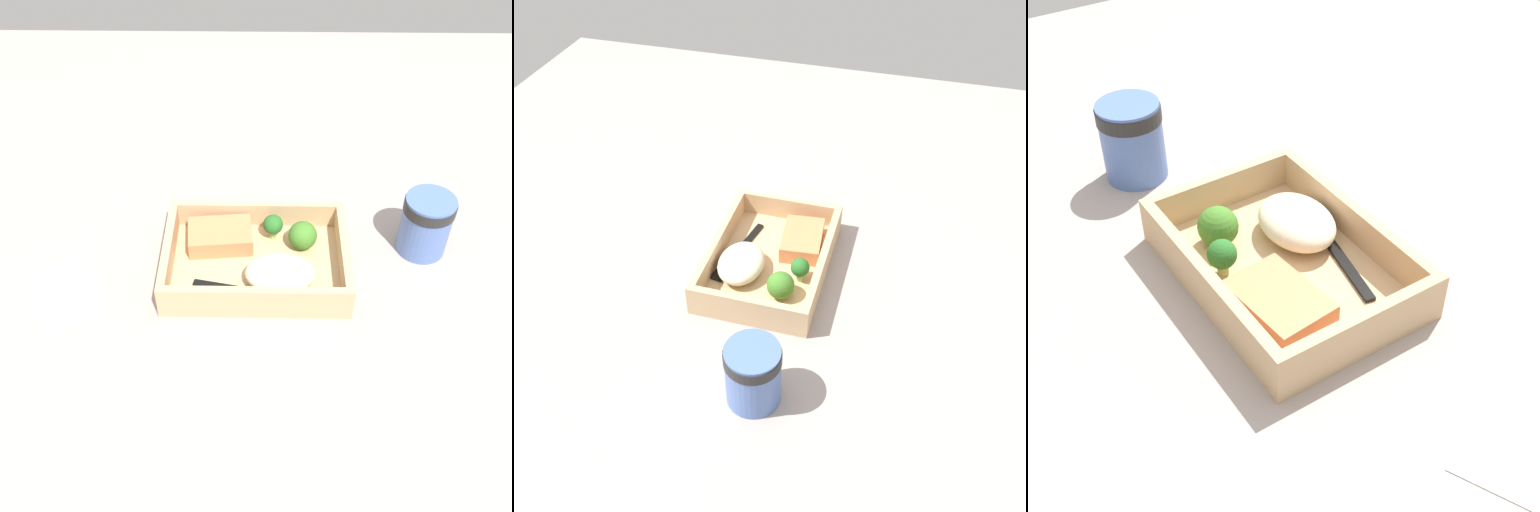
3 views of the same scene
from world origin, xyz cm
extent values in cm
cube|color=gray|center=(0.00, 0.00, -1.00)|extent=(160.00, 160.00, 2.00)
cube|color=tan|center=(0.00, 0.00, 0.60)|extent=(26.90, 19.02, 1.20)
cube|color=tan|center=(0.00, -8.91, 3.25)|extent=(26.90, 1.20, 4.10)
cube|color=tan|center=(0.00, 8.91, 3.25)|extent=(26.90, 1.20, 4.10)
cube|color=tan|center=(-12.85, 0.00, 3.25)|extent=(1.20, 16.62, 4.10)
cube|color=tan|center=(12.85, 0.00, 3.25)|extent=(1.20, 16.62, 4.10)
cube|color=#E48050|center=(-5.52, 4.18, 2.64)|extent=(10.20, 7.47, 2.89)
ellipsoid|color=beige|center=(3.44, -3.89, 3.14)|extent=(9.98, 7.44, 3.89)
cylinder|color=#78A15B|center=(6.97, 3.67, 1.75)|extent=(1.66, 1.66, 1.10)
sphere|color=#407827|center=(6.97, 3.67, 3.50)|extent=(4.37, 4.37, 4.37)
cylinder|color=#8AA35F|center=(2.52, 5.70, 2.09)|extent=(1.17, 1.17, 1.79)
sphere|color=#276525|center=(2.52, 5.70, 3.83)|extent=(3.07, 3.07, 3.07)
cube|color=black|center=(-2.84, -5.45, 1.42)|extent=(12.37, 3.53, 0.44)
cube|color=black|center=(4.90, -7.01, 1.42)|extent=(3.77, 2.83, 0.44)
cylinder|color=#4D6BAE|center=(25.35, 4.85, 4.85)|extent=(7.43, 7.43, 9.71)
cylinder|color=black|center=(25.35, 4.85, 8.43)|extent=(7.66, 7.66, 1.75)
cube|color=white|center=(-27.43, -5.49, 0.12)|extent=(13.14, 14.83, 0.24)
camera|label=1|loc=(0.91, -61.98, 65.25)|focal=42.00mm
camera|label=2|loc=(71.03, 20.09, 68.67)|focal=42.00mm
camera|label=3|loc=(-45.48, 30.02, 49.83)|focal=50.00mm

